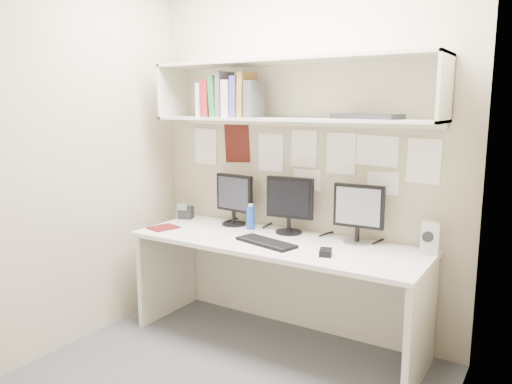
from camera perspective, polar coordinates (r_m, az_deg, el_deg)
The scene contains 18 objects.
wall_back at distance 3.57m, azimuth 5.24°, elevation 4.65°, with size 2.40×0.02×2.60m, color tan.
wall_front at distance 2.00m, azimuth -21.31°, elevation -0.07°, with size 2.40×0.02×2.60m, color tan.
wall_left at distance 3.55m, azimuth -20.18°, elevation 4.06°, with size 0.02×2.00×2.60m, color tan.
wall_right at distance 2.24m, azimuth 21.49°, elevation 0.90°, with size 0.02×2.00×2.60m, color tan.
desk at distance 3.48m, azimuth 2.36°, elevation -11.31°, with size 2.00×0.70×0.73m.
overhead_hutch at distance 3.43m, azimuth 4.28°, elevation 11.48°, with size 2.00×0.38×0.40m.
pinned_papers at distance 3.57m, azimuth 5.18°, elevation 3.84°, with size 1.92×0.01×0.48m, color white, non-canonical shape.
monitor_left at distance 3.75m, azimuth -2.50°, elevation -0.56°, with size 0.33×0.18×0.38m.
monitor_center at distance 3.51m, azimuth 3.86°, elevation -1.16°, with size 0.34×0.19×0.40m.
monitor_right at distance 3.31m, azimuth 11.63°, elevation -2.10°, with size 0.34×0.18×0.39m.
keyboard at distance 3.27m, azimuth 1.16°, elevation -5.78°, with size 0.43×0.15×0.02m, color black.
mouse at distance 3.06m, azimuth 7.96°, elevation -6.84°, with size 0.07×0.12×0.04m, color black.
speaker at distance 3.22m, azimuth 19.22°, elevation -4.99°, with size 0.12×0.13×0.19m.
blue_bottle at distance 3.63m, azimuth -0.62°, elevation -2.90°, with size 0.06×0.06×0.19m.
maroon_notebook at distance 3.74m, azimuth -10.56°, elevation -4.01°, with size 0.16×0.20×0.01m, color #5B0F12.
desk_phone at distance 4.02m, azimuth -8.02°, elevation -2.31°, with size 0.13×0.12×0.13m.
book_stack at distance 3.57m, azimuth -2.94°, elevation 10.74°, with size 0.47×0.19×0.32m.
hutch_tray at distance 3.15m, azimuth 12.52°, elevation 8.43°, with size 0.43×0.17×0.03m, color black.
Camera 1 is at (1.58, -2.18, 1.62)m, focal length 35.00 mm.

